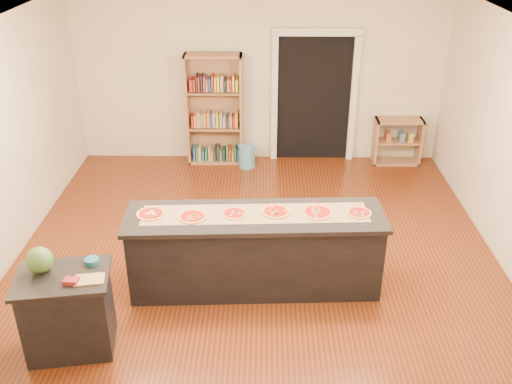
{
  "coord_description": "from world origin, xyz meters",
  "views": [
    {
      "loc": [
        0.1,
        -5.61,
        3.99
      ],
      "look_at": [
        0.0,
        0.2,
        1.0
      ],
      "focal_mm": 40.0,
      "sensor_mm": 36.0,
      "label": 1
    }
  ],
  "objects_px": {
    "kitchen_island": "(255,251)",
    "waste_bin": "(247,156)",
    "watermelon": "(40,260)",
    "side_counter": "(68,312)",
    "low_shelf": "(397,141)",
    "bookshelf": "(215,110)"
  },
  "relations": [
    {
      "from": "kitchen_island",
      "to": "waste_bin",
      "type": "height_order",
      "value": "kitchen_island"
    },
    {
      "from": "kitchen_island",
      "to": "watermelon",
      "type": "bearing_deg",
      "value": -156.84
    },
    {
      "from": "side_counter",
      "to": "waste_bin",
      "type": "height_order",
      "value": "side_counter"
    },
    {
      "from": "side_counter",
      "to": "low_shelf",
      "type": "bearing_deg",
      "value": 38.69
    },
    {
      "from": "kitchen_island",
      "to": "side_counter",
      "type": "relative_size",
      "value": 3.26
    },
    {
      "from": "watermelon",
      "to": "side_counter",
      "type": "bearing_deg",
      "value": -18.94
    },
    {
      "from": "kitchen_island",
      "to": "side_counter",
      "type": "height_order",
      "value": "kitchen_island"
    },
    {
      "from": "low_shelf",
      "to": "side_counter",
      "type": "bearing_deg",
      "value": -132.05
    },
    {
      "from": "kitchen_island",
      "to": "watermelon",
      "type": "xyz_separation_m",
      "value": [
        -2.0,
        -0.97,
        0.51
      ]
    },
    {
      "from": "side_counter",
      "to": "bookshelf",
      "type": "bearing_deg",
      "value": 67.61
    },
    {
      "from": "kitchen_island",
      "to": "waste_bin",
      "type": "bearing_deg",
      "value": 90.66
    },
    {
      "from": "watermelon",
      "to": "waste_bin",
      "type": "bearing_deg",
      "value": 67.08
    },
    {
      "from": "kitchen_island",
      "to": "low_shelf",
      "type": "bearing_deg",
      "value": 53.82
    },
    {
      "from": "kitchen_island",
      "to": "side_counter",
      "type": "distance_m",
      "value": 2.07
    },
    {
      "from": "kitchen_island",
      "to": "low_shelf",
      "type": "distance_m",
      "value": 4.21
    },
    {
      "from": "side_counter",
      "to": "watermelon",
      "type": "bearing_deg",
      "value": 151.8
    },
    {
      "from": "watermelon",
      "to": "bookshelf",
      "type": "bearing_deg",
      "value": 74.15
    },
    {
      "from": "side_counter",
      "to": "bookshelf",
      "type": "distance_m",
      "value": 4.71
    },
    {
      "from": "kitchen_island",
      "to": "low_shelf",
      "type": "relative_size",
      "value": 3.65
    },
    {
      "from": "kitchen_island",
      "to": "bookshelf",
      "type": "relative_size",
      "value": 1.55
    },
    {
      "from": "side_counter",
      "to": "low_shelf",
      "type": "height_order",
      "value": "side_counter"
    },
    {
      "from": "bookshelf",
      "to": "watermelon",
      "type": "xyz_separation_m",
      "value": [
        -1.27,
        -4.49,
        0.07
      ]
    }
  ]
}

